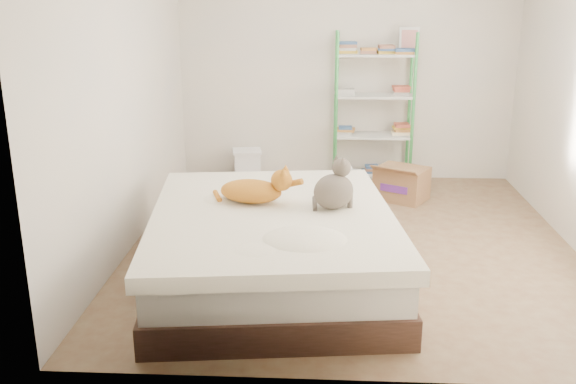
# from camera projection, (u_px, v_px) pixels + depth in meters

# --- Properties ---
(room) EXTENTS (3.81, 4.21, 2.61)m
(room) POSITION_uv_depth(u_px,v_px,m) (356.00, 95.00, 5.26)
(room) COLOR #8F7F5A
(room) RESTS_ON ground
(bed) EXTENTS (2.00, 2.39, 0.56)m
(bed) POSITION_uv_depth(u_px,v_px,m) (273.00, 247.00, 4.82)
(bed) COLOR #4C3025
(bed) RESTS_ON ground
(orange_cat) EXTENTS (0.60, 0.38, 0.23)m
(orange_cat) POSITION_uv_depth(u_px,v_px,m) (251.00, 188.00, 4.90)
(orange_cat) COLOR orange
(orange_cat) RESTS_ON bed
(grey_cat) EXTENTS (0.44, 0.42, 0.38)m
(grey_cat) POSITION_uv_depth(u_px,v_px,m) (334.00, 184.00, 4.74)
(grey_cat) COLOR #64594D
(grey_cat) RESTS_ON bed
(shelf_unit) EXTENTS (0.91, 0.36, 1.74)m
(shelf_unit) POSITION_uv_depth(u_px,v_px,m) (374.00, 103.00, 7.15)
(shelf_unit) COLOR #41B156
(shelf_unit) RESTS_ON ground
(cardboard_box) EXTENTS (0.63, 0.66, 0.40)m
(cardboard_box) POSITION_uv_depth(u_px,v_px,m) (402.00, 183.00, 6.76)
(cardboard_box) COLOR #9C784A
(cardboard_box) RESTS_ON ground
(white_bin) EXTENTS (0.37, 0.34, 0.37)m
(white_bin) POSITION_uv_depth(u_px,v_px,m) (247.00, 165.00, 7.41)
(white_bin) COLOR white
(white_bin) RESTS_ON ground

